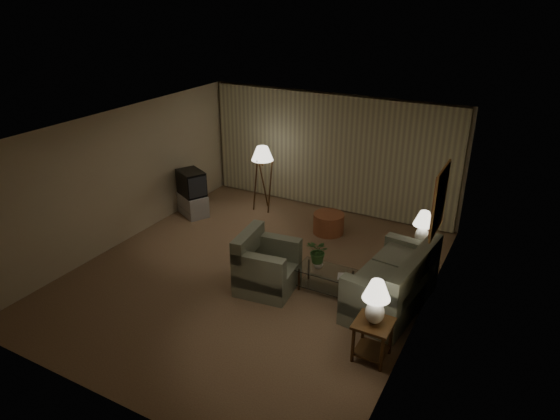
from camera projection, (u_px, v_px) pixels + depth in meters
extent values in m
plane|color=#967753|center=(253.00, 273.00, 9.15)|extent=(7.00, 7.00, 0.00)
cube|color=beige|center=(331.00, 152.00, 11.41)|extent=(6.00, 0.04, 2.70)
cube|color=beige|center=(122.00, 177.00, 9.90)|extent=(0.04, 7.00, 2.70)
cube|color=beige|center=(426.00, 245.00, 7.29)|extent=(0.04, 7.00, 2.70)
cube|color=white|center=(249.00, 129.00, 8.04)|extent=(6.00, 7.00, 0.04)
cube|color=beige|center=(330.00, 153.00, 11.34)|extent=(5.85, 0.12, 2.65)
cube|color=#CC9047|center=(440.00, 201.00, 7.78)|extent=(0.03, 0.90, 1.10)
cube|color=maroon|center=(438.00, 200.00, 7.79)|extent=(0.02, 0.80, 1.00)
cube|color=gray|center=(390.00, 294.00, 8.13)|extent=(2.08, 1.35, 0.44)
cube|color=gray|center=(268.00, 277.00, 8.61)|extent=(1.19, 1.15, 0.43)
cube|color=#3B2410|center=(374.00, 324.00, 6.83)|extent=(0.51, 0.51, 0.04)
cube|color=#3B2410|center=(371.00, 350.00, 7.02)|extent=(0.43, 0.43, 0.02)
cylinder|color=#3B2410|center=(353.00, 345.00, 6.88)|extent=(0.05, 0.05, 0.56)
cylinder|color=#3B2410|center=(363.00, 329.00, 7.21)|extent=(0.05, 0.05, 0.56)
cylinder|color=#3B2410|center=(382.00, 355.00, 6.70)|extent=(0.05, 0.05, 0.56)
cylinder|color=#3B2410|center=(391.00, 337.00, 7.03)|extent=(0.05, 0.05, 0.56)
cube|color=#3B2410|center=(421.00, 245.00, 8.92)|extent=(0.45, 0.38, 0.04)
cube|color=#3B2410|center=(418.00, 267.00, 9.11)|extent=(0.38, 0.32, 0.02)
cylinder|color=#3B2410|center=(407.00, 260.00, 9.01)|extent=(0.05, 0.05, 0.56)
cylinder|color=#3B2410|center=(411.00, 254.00, 9.23)|extent=(0.05, 0.05, 0.56)
cylinder|color=#3B2410|center=(427.00, 265.00, 8.86)|extent=(0.05, 0.05, 0.56)
cylinder|color=#3B2410|center=(430.00, 258.00, 9.08)|extent=(0.05, 0.05, 0.56)
ellipsoid|color=white|center=(375.00, 312.00, 6.76)|extent=(0.27, 0.27, 0.34)
cylinder|color=white|center=(376.00, 299.00, 6.67)|extent=(0.03, 0.03, 0.08)
cone|color=white|center=(377.00, 290.00, 6.61)|extent=(0.38, 0.38, 0.27)
ellipsoid|color=white|center=(422.00, 236.00, 8.85)|extent=(0.26, 0.26, 0.32)
cylinder|color=white|center=(423.00, 226.00, 8.77)|extent=(0.03, 0.03, 0.07)
cone|color=white|center=(424.00, 218.00, 8.71)|extent=(0.37, 0.37, 0.26)
cube|color=silver|center=(326.00, 270.00, 8.45)|extent=(0.97, 0.53, 0.02)
cube|color=silver|center=(325.00, 286.00, 8.58)|extent=(0.90, 0.46, 0.01)
cylinder|color=#3A2717|center=(299.00, 280.00, 8.56)|extent=(0.04, 0.04, 0.40)
cylinder|color=#3A2717|center=(309.00, 270.00, 8.87)|extent=(0.04, 0.04, 0.40)
cylinder|color=#3A2717|center=(344.00, 293.00, 8.20)|extent=(0.04, 0.04, 0.40)
cylinder|color=#3A2717|center=(353.00, 282.00, 8.51)|extent=(0.04, 0.04, 0.40)
cube|color=#A0A0A2|center=(193.00, 204.00, 11.41)|extent=(1.12, 1.07, 0.50)
cube|color=black|center=(191.00, 183.00, 11.19)|extent=(1.03, 1.00, 0.56)
cylinder|color=#3B2410|center=(262.00, 161.00, 11.27)|extent=(0.04, 0.04, 0.22)
cone|color=white|center=(262.00, 153.00, 11.20)|extent=(0.50, 0.50, 0.31)
cylinder|color=#AA6639|center=(329.00, 223.00, 10.57)|extent=(0.80, 0.80, 0.43)
imported|color=white|center=(318.00, 263.00, 8.48)|extent=(0.18, 0.18, 0.17)
imported|color=#3B6C30|center=(319.00, 248.00, 8.35)|extent=(0.49, 0.46, 0.43)
imported|color=olive|center=(338.00, 276.00, 8.25)|extent=(0.22, 0.26, 0.02)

